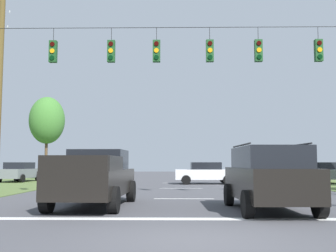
% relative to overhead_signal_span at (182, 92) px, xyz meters
% --- Properties ---
extents(ground_plane, '(120.00, 120.00, 0.00)m').
position_rel_overhead_signal_span_xyz_m(ground_plane, '(0.06, -8.90, -4.50)').
color(ground_plane, '#47474C').
extents(stop_bar_stripe, '(14.95, 0.45, 0.01)m').
position_rel_overhead_signal_span_xyz_m(stop_bar_stripe, '(0.06, -6.09, -4.50)').
color(stop_bar_stripe, white).
rests_on(stop_bar_stripe, ground).
extents(lane_dash_0, '(2.50, 0.15, 0.01)m').
position_rel_overhead_signal_span_xyz_m(lane_dash_0, '(0.06, -0.09, -4.50)').
color(lane_dash_0, white).
rests_on(lane_dash_0, ground).
extents(lane_dash_1, '(2.50, 0.15, 0.01)m').
position_rel_overhead_signal_span_xyz_m(lane_dash_1, '(0.06, 6.64, -4.50)').
color(lane_dash_1, white).
rests_on(lane_dash_1, ground).
extents(lane_dash_2, '(2.50, 0.15, 0.01)m').
position_rel_overhead_signal_span_xyz_m(lane_dash_2, '(0.06, 12.76, -4.50)').
color(lane_dash_2, white).
rests_on(lane_dash_2, ground).
extents(overhead_signal_span, '(17.78, 0.31, 7.75)m').
position_rel_overhead_signal_span_xyz_m(overhead_signal_span, '(0.00, 0.00, 0.00)').
color(overhead_signal_span, brown).
rests_on(overhead_signal_span, ground).
extents(pickup_truck, '(2.42, 5.46, 1.95)m').
position_rel_overhead_signal_span_xyz_m(pickup_truck, '(-3.06, -3.07, -3.53)').
color(pickup_truck, black).
rests_on(pickup_truck, ground).
extents(suv_black, '(2.29, 4.84, 2.05)m').
position_rel_overhead_signal_span_xyz_m(suv_black, '(2.58, -4.34, -3.44)').
color(suv_black, black).
rests_on(suv_black, ground).
extents(distant_car_crossing_white, '(4.33, 2.07, 1.52)m').
position_rel_overhead_signal_span_xyz_m(distant_car_crossing_white, '(1.87, 11.55, -3.71)').
color(distant_car_crossing_white, silver).
rests_on(distant_car_crossing_white, ground).
extents(distant_car_oncoming, '(2.22, 4.40, 1.52)m').
position_rel_overhead_signal_span_xyz_m(distant_car_oncoming, '(10.58, 13.34, -3.71)').
color(distant_car_oncoming, slate).
rests_on(distant_car_oncoming, ground).
extents(distant_car_far_parked, '(2.27, 4.42, 1.52)m').
position_rel_overhead_signal_span_xyz_m(distant_car_far_parked, '(-12.42, 14.27, -3.71)').
color(distant_car_far_parked, slate).
rests_on(distant_car_far_parked, ground).
extents(tree_roadside_far_right, '(3.12, 3.12, 7.36)m').
position_rel_overhead_signal_span_xyz_m(tree_roadside_far_right, '(-11.71, 18.45, 0.75)').
color(tree_roadside_far_right, brown).
rests_on(tree_roadside_far_right, ground).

